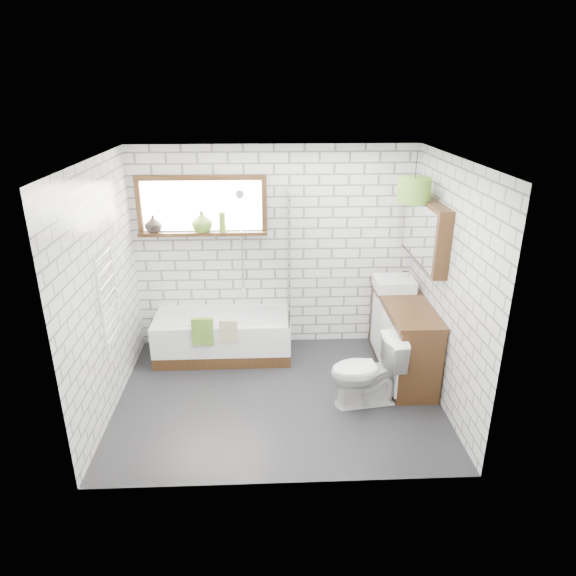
{
  "coord_description": "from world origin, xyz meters",
  "views": [
    {
      "loc": [
        -0.11,
        -4.71,
        3.12
      ],
      "look_at": [
        0.11,
        0.25,
        1.15
      ],
      "focal_mm": 32.0,
      "sensor_mm": 36.0,
      "label": 1
    }
  ],
  "objects_px": {
    "toilet": "(366,371)",
    "pendant": "(414,190)",
    "vanity": "(403,335)",
    "bathtub": "(223,336)",
    "basin": "(394,284)"
  },
  "relations": [
    {
      "from": "toilet",
      "to": "pendant",
      "type": "distance_m",
      "value": 1.95
    },
    {
      "from": "bathtub",
      "to": "pendant",
      "type": "distance_m",
      "value": 2.81
    },
    {
      "from": "toilet",
      "to": "pendant",
      "type": "height_order",
      "value": "pendant"
    },
    {
      "from": "bathtub",
      "to": "toilet",
      "type": "relative_size",
      "value": 2.15
    },
    {
      "from": "pendant",
      "to": "bathtub",
      "type": "bearing_deg",
      "value": 170.28
    },
    {
      "from": "pendant",
      "to": "basin",
      "type": "bearing_deg",
      "value": 102.0
    },
    {
      "from": "bathtub",
      "to": "basin",
      "type": "xyz_separation_m",
      "value": [
        2.04,
        -0.09,
        0.68
      ]
    },
    {
      "from": "vanity",
      "to": "toilet",
      "type": "bearing_deg",
      "value": -128.75
    },
    {
      "from": "vanity",
      "to": "toilet",
      "type": "xyz_separation_m",
      "value": [
        -0.55,
        -0.68,
        -0.06
      ]
    },
    {
      "from": "bathtub",
      "to": "pendant",
      "type": "height_order",
      "value": "pendant"
    },
    {
      "from": "toilet",
      "to": "basin",
      "type": "bearing_deg",
      "value": 145.98
    },
    {
      "from": "bathtub",
      "to": "basin",
      "type": "distance_m",
      "value": 2.16
    },
    {
      "from": "bathtub",
      "to": "pendant",
      "type": "relative_size",
      "value": 4.67
    },
    {
      "from": "vanity",
      "to": "pendant",
      "type": "height_order",
      "value": "pendant"
    },
    {
      "from": "basin",
      "to": "pendant",
      "type": "bearing_deg",
      "value": -78.0
    }
  ]
}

